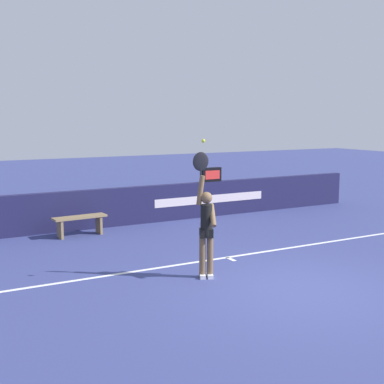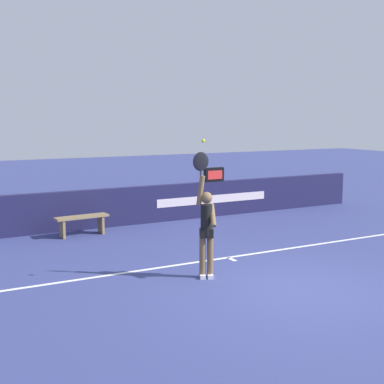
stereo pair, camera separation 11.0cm
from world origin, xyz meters
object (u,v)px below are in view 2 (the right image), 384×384
speed_display (214,175)px  courtside_bench_near (82,221)px  tennis_player (206,227)px  tennis_ball (203,141)px

speed_display → courtside_bench_near: 4.32m
tennis_player → courtside_bench_near: (-1.07, 4.37, -0.58)m
speed_display → courtside_bench_near: bearing=-170.6°
speed_display → tennis_player: (-3.10, -5.06, -0.29)m
tennis_ball → courtside_bench_near: bearing=100.6°
tennis_player → tennis_ball: tennis_ball is taller
tennis_ball → courtside_bench_near: 5.15m
speed_display → tennis_player: 5.94m
speed_display → tennis_player: size_ratio=0.27×
speed_display → courtside_bench_near: speed_display is taller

